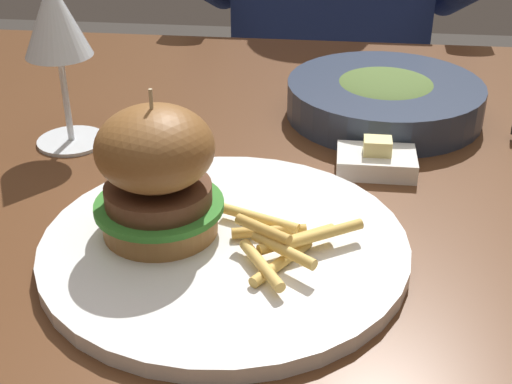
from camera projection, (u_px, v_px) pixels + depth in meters
dining_table at (325, 255)px, 0.74m from camera, size 1.35×0.94×0.74m
main_plate at (228, 247)px, 0.60m from camera, size 0.31×0.31×0.01m
burger_sandwich at (160, 172)px, 0.58m from camera, size 0.11×0.11×0.13m
fries_pile at (284, 241)px, 0.57m from camera, size 0.12×0.12×0.03m
wine_glass at (58, 25)px, 0.72m from camera, size 0.08×0.08×0.18m
butter_dish at (379, 161)px, 0.72m from camera, size 0.08×0.06×0.04m
soup_bowl at (387, 98)px, 0.84m from camera, size 0.23×0.23×0.05m
diner_person at (329, 84)px, 1.43m from camera, size 0.51×0.36×1.18m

